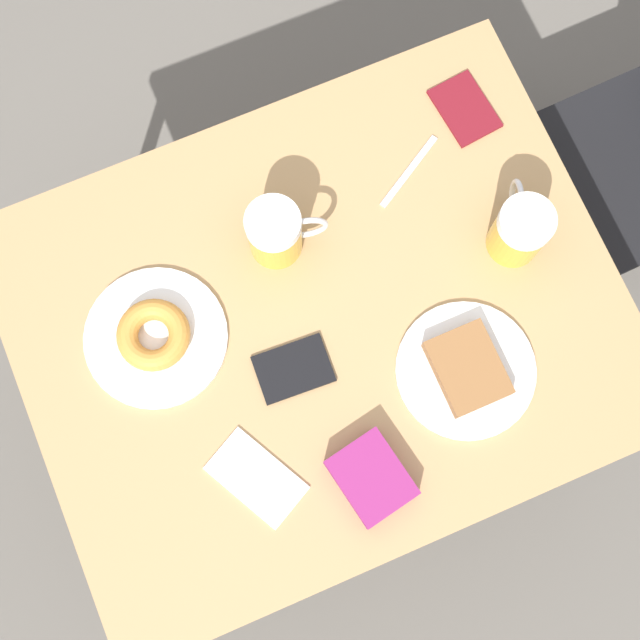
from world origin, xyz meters
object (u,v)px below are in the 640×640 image
object	(u,v)px
beer_mug_left	(520,230)
fork	(409,171)
napkin_folded	(256,478)
passport_near_edge	(465,109)
beer_mug_center	(276,233)
blue_pouch	(371,478)
plate_with_donut	(155,336)
plate_with_cake	(467,369)
passport_far_edge	(293,369)

from	to	relation	value
beer_mug_left	fork	xyz separation A→B (m)	(-0.19, -0.11, -0.06)
napkin_folded	passport_near_edge	size ratio (longest dim) A/B	1.35
beer_mug_center	napkin_folded	bearing A→B (deg)	-27.45
blue_pouch	plate_with_donut	bearing A→B (deg)	-146.04
napkin_folded	plate_with_cake	bearing A→B (deg)	94.00
plate_with_donut	fork	xyz separation A→B (m)	(-0.11, 0.53, -0.01)
passport_near_edge	passport_far_edge	world-z (taller)	same
beer_mug_center	blue_pouch	size ratio (longest dim) A/B	0.95
plate_with_donut	fork	distance (m)	0.54
passport_near_edge	blue_pouch	distance (m)	0.69
napkin_folded	blue_pouch	bearing A→B (deg)	66.74
napkin_folded	blue_pouch	xyz separation A→B (m)	(0.08, 0.17, 0.02)
plate_with_donut	passport_far_edge	xyz separation A→B (m)	(0.14, 0.20, -0.01)
plate_with_donut	napkin_folded	bearing A→B (deg)	13.58
fork	napkin_folded	bearing A→B (deg)	-49.09
beer_mug_left	passport_near_edge	size ratio (longest dim) A/B	1.01
plate_with_cake	passport_near_edge	bearing A→B (deg)	155.19
fork	passport_far_edge	bearing A→B (deg)	-52.73
napkin_folded	blue_pouch	distance (m)	0.19
fork	blue_pouch	xyz separation A→B (m)	(0.47, -0.28, 0.02)
plate_with_donut	beer_mug_left	xyz separation A→B (m)	(0.08, 0.64, 0.05)
plate_with_donut	napkin_folded	world-z (taller)	plate_with_donut
plate_with_donut	blue_pouch	distance (m)	0.44
blue_pouch	passport_near_edge	bearing A→B (deg)	141.88
beer_mug_center	napkin_folded	xyz separation A→B (m)	(0.36, -0.19, -0.06)
passport_near_edge	blue_pouch	size ratio (longest dim) A/B	0.92
beer_mug_center	passport_near_edge	distance (m)	0.43
plate_with_cake	fork	xyz separation A→B (m)	(-0.37, 0.06, -0.01)
plate_with_cake	blue_pouch	xyz separation A→B (m)	(0.10, -0.22, 0.01)
blue_pouch	passport_far_edge	bearing A→B (deg)	-167.80
napkin_folded	fork	size ratio (longest dim) A/B	1.24
passport_far_edge	beer_mug_left	bearing A→B (deg)	97.70
beer_mug_center	fork	xyz separation A→B (m)	(-0.03, 0.27, -0.06)
napkin_folded	fork	bearing A→B (deg)	130.91
plate_with_cake	blue_pouch	world-z (taller)	blue_pouch
plate_with_donut	passport_near_edge	size ratio (longest dim) A/B	1.84
passport_far_edge	plate_with_cake	bearing A→B (deg)	66.48
plate_with_cake	beer_mug_center	bearing A→B (deg)	-148.03
beer_mug_left	blue_pouch	size ratio (longest dim) A/B	0.93
beer_mug_left	passport_far_edge	xyz separation A→B (m)	(0.06, -0.44, -0.06)
plate_with_donut	fork	world-z (taller)	plate_with_donut
plate_with_cake	beer_mug_left	world-z (taller)	beer_mug_left
beer_mug_center	napkin_folded	size ratio (longest dim) A/B	0.76
plate_with_donut	blue_pouch	xyz separation A→B (m)	(0.36, 0.24, 0.01)
beer_mug_left	plate_with_cake	bearing A→B (deg)	-44.36
beer_mug_left	beer_mug_center	world-z (taller)	same
napkin_folded	plate_with_donut	bearing A→B (deg)	-166.42
plate_with_cake	blue_pouch	bearing A→B (deg)	-65.14
fork	passport_far_edge	world-z (taller)	passport_far_edge
plate_with_cake	blue_pouch	size ratio (longest dim) A/B	1.64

